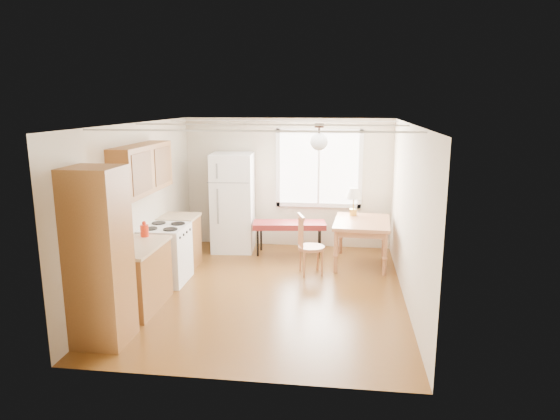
% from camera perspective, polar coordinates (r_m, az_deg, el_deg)
% --- Properties ---
extents(room_shell, '(4.60, 5.60, 2.62)m').
position_cam_1_polar(room_shell, '(7.29, -1.32, -0.03)').
color(room_shell, '#4E2C10').
rests_on(room_shell, ground).
extents(kitchen_run, '(0.65, 3.40, 2.20)m').
position_cam_1_polar(kitchen_run, '(7.26, -15.62, -3.89)').
color(kitchen_run, brown).
rests_on(kitchen_run, ground).
extents(window_unit, '(1.64, 0.05, 1.51)m').
position_cam_1_polar(window_unit, '(9.61, 4.46, 4.76)').
color(window_unit, white).
rests_on(window_unit, room_shell).
extents(pendant_light, '(0.26, 0.26, 0.40)m').
position_cam_1_polar(pendant_light, '(7.47, 4.48, 7.89)').
color(pendant_light, '#301D15').
rests_on(pendant_light, room_shell).
extents(refrigerator, '(0.82, 0.82, 1.86)m').
position_cam_1_polar(refrigerator, '(9.51, -5.41, 0.88)').
color(refrigerator, white).
rests_on(refrigerator, ground).
extents(bench, '(1.39, 0.66, 0.62)m').
position_cam_1_polar(bench, '(9.24, 1.06, -1.80)').
color(bench, maroon).
rests_on(bench, ground).
extents(dining_table, '(1.01, 1.31, 0.78)m').
position_cam_1_polar(dining_table, '(8.79, 9.34, -1.86)').
color(dining_table, '#9B5F3B').
rests_on(dining_table, ground).
extents(chair, '(0.48, 0.47, 1.00)m').
position_cam_1_polar(chair, '(8.20, 2.97, -3.53)').
color(chair, '#9B5F3B').
rests_on(chair, ground).
extents(table_lamp, '(0.29, 0.29, 0.50)m').
position_cam_1_polar(table_lamp, '(9.08, 8.42, 1.64)').
color(table_lamp, gold).
rests_on(table_lamp, dining_table).
extents(coffee_maker, '(0.22, 0.27, 0.38)m').
position_cam_1_polar(coffee_maker, '(6.63, -17.93, -3.76)').
color(coffee_maker, black).
rests_on(coffee_maker, kitchen_run).
extents(kettle, '(0.12, 0.12, 0.23)m').
position_cam_1_polar(kettle, '(7.44, -15.24, -2.24)').
color(kettle, red).
rests_on(kettle, kitchen_run).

